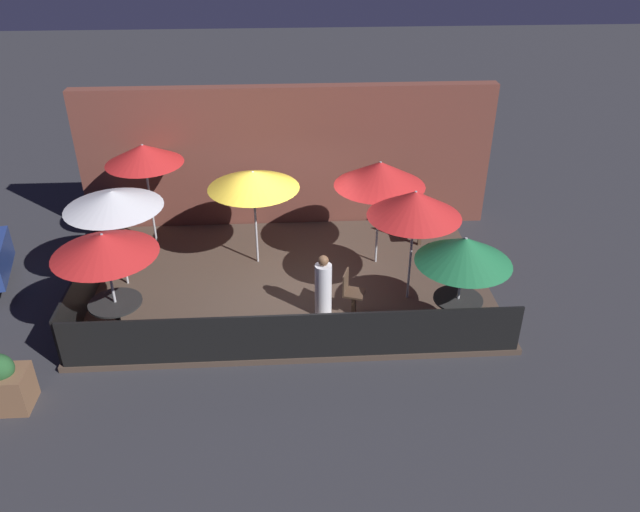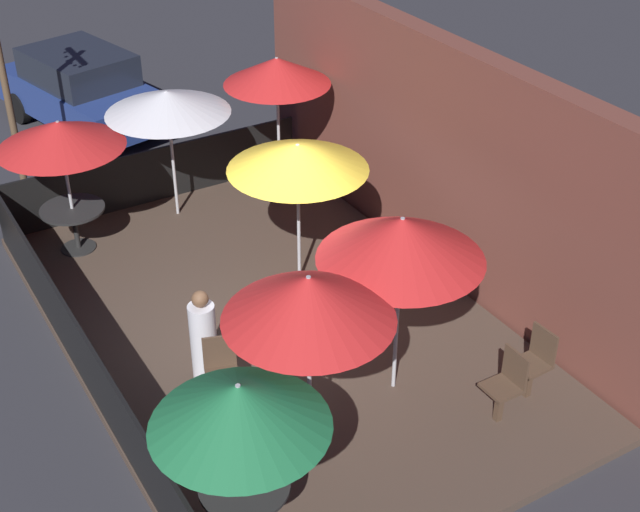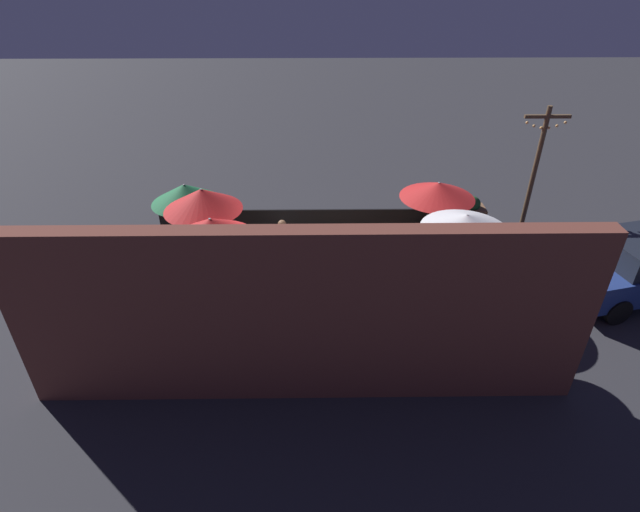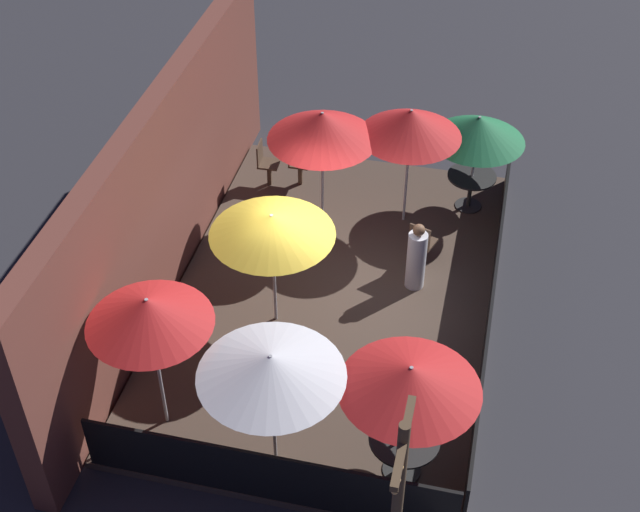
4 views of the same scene
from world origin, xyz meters
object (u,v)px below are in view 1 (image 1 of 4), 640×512
at_px(patio_chair_0, 409,213).
at_px(patio_umbrella_1, 465,250).
at_px(patio_umbrella_4, 380,174).
at_px(patio_umbrella_5, 415,204).
at_px(dining_table_1, 457,305).
at_px(patio_umbrella_2, 253,180).
at_px(patron_0, 323,288).
at_px(dining_table_0, 116,308).
at_px(patio_chair_1, 351,291).
at_px(patio_umbrella_6, 143,154).
at_px(patio_chair_2, 420,224).
at_px(patio_umbrella_3, 113,199).
at_px(planter_box, 2,384).
at_px(patio_umbrella_0, 104,244).

bearing_deg(patio_chair_0, patio_umbrella_1, 0.00).
bearing_deg(patio_umbrella_4, patio_chair_0, 54.19).
xyz_separation_m(patio_umbrella_4, patio_umbrella_5, (0.46, -1.49, -0.01)).
bearing_deg(dining_table_1, patio_umbrella_2, 143.83).
bearing_deg(patron_0, patio_umbrella_5, -43.18).
bearing_deg(patio_umbrella_2, patio_chair_0, 18.07).
bearing_deg(dining_table_0, patio_chair_1, 4.97).
bearing_deg(patio_chair_1, patio_umbrella_4, 87.30).
bearing_deg(patio_umbrella_6, patio_umbrella_1, -31.26).
bearing_deg(patio_chair_2, dining_table_1, 0.00).
height_order(patio_umbrella_2, patio_umbrella_3, patio_umbrella_2).
bearing_deg(patio_umbrella_3, planter_box, -109.77).
relative_size(patio_chair_0, patron_0, 0.71).
bearing_deg(patio_umbrella_0, planter_box, -130.72).
height_order(patio_umbrella_6, patio_chair_2, patio_umbrella_6).
bearing_deg(patio_umbrella_6, patio_umbrella_2, -22.43).
relative_size(patio_umbrella_0, patio_chair_1, 2.27).
height_order(patio_umbrella_5, patio_umbrella_6, patio_umbrella_6).
bearing_deg(patio_chair_2, patron_0, -42.40).
distance_m(patio_umbrella_6, patio_chair_0, 6.41).
relative_size(patio_umbrella_3, patio_chair_1, 2.29).
distance_m(patio_umbrella_0, patio_chair_1, 4.71).
distance_m(patio_chair_0, patio_chair_2, 0.62).
bearing_deg(dining_table_1, patio_umbrella_1, 180.00).
bearing_deg(patio_umbrella_5, planter_box, -159.92).
relative_size(dining_table_1, planter_box, 0.88).
height_order(patio_chair_2, patron_0, patron_0).
distance_m(patio_umbrella_4, patio_chair_1, 2.69).
distance_m(patio_umbrella_0, patio_umbrella_6, 3.59).
distance_m(patio_umbrella_0, patio_chair_2, 7.29).
distance_m(patio_umbrella_1, patio_chair_1, 2.41).
bearing_deg(dining_table_1, patio_umbrella_5, 121.26).
bearing_deg(patio_umbrella_5, dining_table_1, -58.74).
bearing_deg(planter_box, patron_0, 21.73).
height_order(patio_umbrella_0, patio_chair_2, patio_umbrella_0).
bearing_deg(patio_umbrella_5, patio_umbrella_2, 152.25).
bearing_deg(planter_box, dining_table_1, 10.55).
bearing_deg(patron_0, patio_umbrella_4, -2.18).
bearing_deg(patio_umbrella_4, patron_0, -124.14).
relative_size(patio_umbrella_6, patron_0, 1.86).
xyz_separation_m(patio_umbrella_1, planter_box, (-7.94, -1.48, -1.42)).
relative_size(patio_umbrella_2, patio_chair_1, 2.32).
bearing_deg(planter_box, dining_table_0, 49.28).
bearing_deg(patio_umbrella_3, patio_chair_1, -16.55).
distance_m(patio_umbrella_0, patron_0, 4.17).
height_order(patio_umbrella_1, patio_chair_2, patio_umbrella_1).
distance_m(patio_umbrella_4, dining_table_1, 3.31).
height_order(patio_umbrella_3, planter_box, patio_umbrella_3).
height_order(patio_umbrella_4, dining_table_1, patio_umbrella_4).
relative_size(patio_chair_1, planter_box, 0.90).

